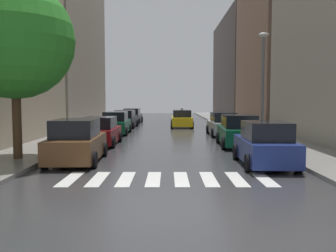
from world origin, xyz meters
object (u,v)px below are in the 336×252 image
object	(u,v)px
street_tree_left	(16,40)
parked_car_right_second	(239,132)
parked_car_left_fourth	(126,119)
parked_car_right_nearest	(266,145)
parked_car_left_third	(117,124)
parked_car_left_fifth	(133,116)
lamp_post_right	(264,78)
taxi_midroad	(183,119)
parked_car_left_nearest	(78,142)
parked_car_right_third	(224,125)
parked_car_left_second	(101,132)

from	to	relation	value
street_tree_left	parked_car_right_second	bearing A→B (deg)	26.41
parked_car_left_fourth	parked_car_right_nearest	bearing A→B (deg)	-155.68
parked_car_left_third	parked_car_left_fourth	world-z (taller)	parked_car_left_third
parked_car_left_third	parked_car_left_fifth	distance (m)	12.88
parked_car_right_second	parked_car_left_fifth	bearing A→B (deg)	23.57
parked_car_left_fourth	parked_car_left_fifth	xyz separation A→B (m)	(-0.02, 6.67, -0.00)
parked_car_left_fourth	street_tree_left	bearing A→B (deg)	175.13
parked_car_left_third	street_tree_left	xyz separation A→B (m)	(-2.32, -12.09, 4.21)
parked_car_left_third	lamp_post_right	distance (m)	11.50
taxi_midroad	street_tree_left	world-z (taller)	street_tree_left
parked_car_left_nearest	taxi_midroad	distance (m)	19.43
parked_car_left_nearest	street_tree_left	xyz separation A→B (m)	(-2.46, 0.03, 4.17)
parked_car_right_third	parked_car_left_fourth	bearing A→B (deg)	47.02
parked_car_left_fourth	taxi_midroad	xyz separation A→B (m)	(5.23, 0.43, 0.00)
parked_car_left_fifth	lamp_post_right	world-z (taller)	lamp_post_right
parked_car_left_nearest	parked_car_right_nearest	xyz separation A→B (m)	(7.57, -0.75, -0.02)
street_tree_left	parked_car_left_fifth	bearing A→B (deg)	84.84
parked_car_left_second	parked_car_right_third	xyz separation A→B (m)	(7.84, 5.52, 0.03)
parked_car_left_second	parked_car_left_fourth	bearing A→B (deg)	0.51
parked_car_right_nearest	parked_car_left_fourth	bearing A→B (deg)	23.51
parked_car_left_fourth	taxi_midroad	world-z (taller)	taxi_midroad
parked_car_right_second	street_tree_left	distance (m)	12.05
street_tree_left	parked_car_right_nearest	bearing A→B (deg)	-4.49
parked_car_right_second	parked_car_right_third	size ratio (longest dim) A/B	0.99
lamp_post_right	parked_car_right_nearest	bearing A→B (deg)	-103.82
parked_car_left_third	lamp_post_right	size ratio (longest dim) A/B	0.71
lamp_post_right	parked_car_left_fifth	bearing A→B (deg)	116.91
parked_car_left_nearest	street_tree_left	bearing A→B (deg)	87.19
parked_car_left_nearest	parked_car_right_third	xyz separation A→B (m)	(7.73, 11.09, -0.05)
lamp_post_right	taxi_midroad	bearing A→B (deg)	108.76
parked_car_left_third	parked_car_right_nearest	distance (m)	15.00
parked_car_left_fourth	street_tree_left	world-z (taller)	street_tree_left
parked_car_right_nearest	lamp_post_right	bearing A→B (deg)	-12.40
parked_car_right_second	lamp_post_right	bearing A→B (deg)	-51.19
parked_car_right_second	street_tree_left	size ratio (longest dim) A/B	0.60
parked_car_left_fifth	parked_car_right_nearest	distance (m)	26.90
parked_car_left_fourth	street_tree_left	size ratio (longest dim) A/B	0.63
parked_car_left_fourth	taxi_midroad	distance (m)	5.25
parked_car_left_third	parked_car_right_nearest	xyz separation A→B (m)	(7.71, -12.87, 0.02)
street_tree_left	lamp_post_right	bearing A→B (deg)	27.99
parked_car_right_second	parked_car_right_third	xyz separation A→B (m)	(0.07, 6.03, -0.03)
taxi_midroad	parked_car_left_fourth	bearing A→B (deg)	95.01
parked_car_left_second	parked_car_left_fifth	bearing A→B (deg)	0.46
parked_car_right_nearest	street_tree_left	size ratio (longest dim) A/B	0.57
parked_car_left_second	parked_car_right_third	world-z (taller)	parked_car_right_third
parked_car_left_third	parked_car_right_third	distance (m)	7.94
parked_car_left_nearest	parked_car_right_third	bearing A→B (deg)	-36.92
parked_car_left_nearest	parked_car_right_second	bearing A→B (deg)	-58.60
parked_car_right_nearest	taxi_midroad	world-z (taller)	taxi_midroad
parked_car_right_third	taxi_midroad	bearing A→B (deg)	18.73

